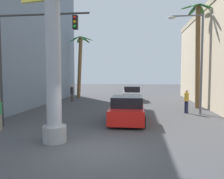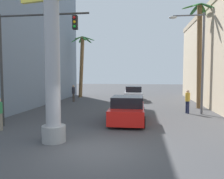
# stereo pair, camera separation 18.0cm
# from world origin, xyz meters

# --- Properties ---
(ground_plane) EXTENTS (90.10, 90.10, 0.00)m
(ground_plane) POSITION_xyz_m (0.00, 10.00, 0.00)
(ground_plane) COLOR #424244
(building_left) EXTENTS (6.66, 18.44, 13.90)m
(building_left) POSITION_xyz_m (-10.52, 11.99, 6.96)
(building_left) COLOR slate
(building_left) RESTS_ON ground
(street_lamp) EXTENTS (2.48, 0.28, 7.14)m
(street_lamp) POSITION_xyz_m (5.53, 8.34, 4.32)
(street_lamp) COLOR #59595E
(street_lamp) RESTS_ON ground
(traffic_light_mast) EXTENTS (4.98, 0.32, 6.05)m
(traffic_light_mast) POSITION_xyz_m (-4.41, 3.06, 4.24)
(traffic_light_mast) COLOR #333333
(traffic_light_mast) RESTS_ON ground
(car_lead) EXTENTS (2.10, 4.63, 1.56)m
(car_lead) POSITION_xyz_m (0.82, 5.24, 0.70)
(car_lead) COLOR black
(car_lead) RESTS_ON ground
(car_far) EXTENTS (2.16, 4.40, 1.56)m
(car_far) POSITION_xyz_m (0.70, 16.09, 0.73)
(car_far) COLOR black
(car_far) RESTS_ON ground
(palm_tree_far_left) EXTENTS (2.91, 2.73, 7.56)m
(palm_tree_far_left) POSITION_xyz_m (-5.71, 18.25, 4.43)
(palm_tree_far_left) COLOR brown
(palm_tree_far_left) RESTS_ON ground
(palm_tree_mid_right) EXTENTS (2.92, 2.73, 8.72)m
(palm_tree_mid_right) POSITION_xyz_m (6.36, 11.26, 5.17)
(palm_tree_mid_right) COLOR brown
(palm_tree_mid_right) RESTS_ON ground
(pedestrian_mid_right) EXTENTS (0.46, 0.46, 1.73)m
(pedestrian_mid_right) POSITION_xyz_m (4.97, 8.55, 1.02)
(pedestrian_mid_right) COLOR #1E233F
(pedestrian_mid_right) RESTS_ON ground
(pedestrian_far_left) EXTENTS (0.38, 0.38, 1.74)m
(pedestrian_far_left) POSITION_xyz_m (-5.41, 13.97, 1.01)
(pedestrian_far_left) COLOR #3F3833
(pedestrian_far_left) RESTS_ON ground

